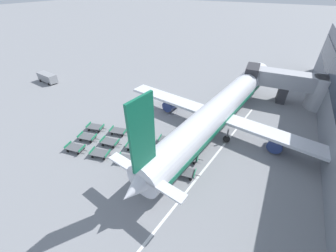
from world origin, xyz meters
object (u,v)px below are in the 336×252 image
(baggage_dolly_row_mid_a_col_d, at_px, (162,152))
(baggage_dolly_row_mid_b_col_c, at_px, (142,135))
(baggage_dolly_row_mid_b_col_b, at_px, (119,131))
(baggage_dolly_row_near_col_d, at_px, (154,165))
(service_van, at_px, (47,77))
(baggage_dolly_row_near_col_b, at_px, (100,153))
(baggage_dolly_row_mid_b_col_e, at_px, (193,145))
(baggage_dolly_row_near_col_a, at_px, (75,148))
(baggage_dolly_row_near_col_e, at_px, (185,172))
(baggage_dolly_row_mid_a_col_b, at_px, (110,142))
(baggage_dolly_row_mid_a_col_e, at_px, (189,157))
(airplane, at_px, (221,109))
(baggage_dolly_row_mid_b_col_d, at_px, (167,140))
(baggage_dolly_row_mid_a_col_a, at_px, (87,137))
(baggage_dolly_row_near_col_c, at_px, (127,159))
(baggage_dolly_row_mid_a_col_c, at_px, (135,146))
(baggage_dolly_row_mid_b_col_a, at_px, (95,127))

(baggage_dolly_row_mid_a_col_d, xyz_separation_m, baggage_dolly_row_mid_b_col_c, (-4.65, 1.76, 0.00))
(baggage_dolly_row_mid_b_col_b, bearing_deg, baggage_dolly_row_near_col_d, -21.67)
(service_van, bearing_deg, baggage_dolly_row_mid_b_col_c, -12.22)
(baggage_dolly_row_near_col_b, height_order, baggage_dolly_row_mid_b_col_e, same)
(baggage_dolly_row_near_col_a, bearing_deg, baggage_dolly_row_near_col_e, 12.34)
(baggage_dolly_row_mid_a_col_b, xyz_separation_m, baggage_dolly_row_mid_b_col_e, (11.21, 5.33, 0.00))
(baggage_dolly_row_mid_b_col_c, bearing_deg, baggage_dolly_row_near_col_d, -41.49)
(service_van, xyz_separation_m, baggage_dolly_row_mid_a_col_b, (29.26, -10.69, -0.69))
(baggage_dolly_row_mid_a_col_b, height_order, baggage_dolly_row_mid_a_col_e, same)
(service_van, xyz_separation_m, baggage_dolly_row_mid_b_col_e, (40.47, -5.36, -0.69))
(airplane, bearing_deg, baggage_dolly_row_mid_a_col_d, -113.82)
(baggage_dolly_row_mid_b_col_c, height_order, baggage_dolly_row_mid_b_col_d, same)
(baggage_dolly_row_near_col_d, bearing_deg, baggage_dolly_row_near_col_e, 10.84)
(baggage_dolly_row_near_col_e, relative_size, baggage_dolly_row_mid_a_col_a, 1.00)
(baggage_dolly_row_near_col_d, xyz_separation_m, baggage_dolly_row_mid_b_col_e, (2.95, 6.11, 0.00))
(baggage_dolly_row_near_col_a, bearing_deg, baggage_dolly_row_mid_b_col_b, 65.48)
(baggage_dolly_row_near_col_c, height_order, baggage_dolly_row_near_col_e, same)
(baggage_dolly_row_near_col_e, xyz_separation_m, baggage_dolly_row_mid_a_col_e, (-0.69, 2.72, 0.00))
(baggage_dolly_row_mid_a_col_b, bearing_deg, baggage_dolly_row_mid_a_col_a, -168.68)
(baggage_dolly_row_near_col_d, bearing_deg, baggage_dolly_row_near_col_c, -166.52)
(baggage_dolly_row_near_col_e, bearing_deg, baggage_dolly_row_mid_a_col_a, -177.20)
(baggage_dolly_row_mid_b_col_e, bearing_deg, baggage_dolly_row_mid_a_col_d, -133.88)
(baggage_dolly_row_near_col_d, distance_m, baggage_dolly_row_mid_b_col_e, 6.79)
(baggage_dolly_row_near_col_c, bearing_deg, baggage_dolly_row_mid_b_col_b, 139.84)
(baggage_dolly_row_mid_a_col_d, xyz_separation_m, baggage_dolly_row_mid_b_col_d, (-0.49, 2.62, 0.00))
(baggage_dolly_row_mid_a_col_e, distance_m, baggage_dolly_row_mid_b_col_c, 8.55)
(baggage_dolly_row_near_col_d, distance_m, baggage_dolly_row_mid_a_col_c, 4.68)
(airplane, height_order, baggage_dolly_row_mid_a_col_b, airplane)
(baggage_dolly_row_mid_a_col_e, bearing_deg, baggage_dolly_row_mid_b_col_b, 179.89)
(baggage_dolly_row_near_col_a, xyz_separation_m, baggage_dolly_row_mid_a_col_d, (11.40, 5.35, 0.00))
(baggage_dolly_row_mid_b_col_e, bearing_deg, baggage_dolly_row_mid_b_col_c, -168.05)
(service_van, xyz_separation_m, baggage_dolly_row_mid_a_col_e, (41.01, -7.95, -0.69))
(baggage_dolly_row_mid_a_col_a, bearing_deg, baggage_dolly_row_mid_a_col_b, 11.32)
(baggage_dolly_row_mid_a_col_e, xyz_separation_m, baggage_dolly_row_mid_b_col_a, (-16.47, -0.98, 0.00))
(baggage_dolly_row_mid_a_col_a, xyz_separation_m, baggage_dolly_row_mid_b_col_e, (15.09, 6.11, 0.00))
(baggage_dolly_row_mid_a_col_c, height_order, baggage_dolly_row_mid_a_col_d, same)
(baggage_dolly_row_near_col_c, bearing_deg, baggage_dolly_row_near_col_e, 12.08)
(airplane, bearing_deg, baggage_dolly_row_mid_a_col_a, -140.75)
(service_van, bearing_deg, baggage_dolly_row_mid_b_col_d, -9.58)
(baggage_dolly_row_near_col_b, bearing_deg, service_van, 155.97)
(baggage_dolly_row_near_col_a, height_order, baggage_dolly_row_mid_b_col_c, same)
(baggage_dolly_row_near_col_d, xyz_separation_m, baggage_dolly_row_mid_a_col_d, (-0.36, 2.67, 0.00))
(baggage_dolly_row_near_col_b, distance_m, baggage_dolly_row_near_col_c, 4.20)
(baggage_dolly_row_near_col_a, xyz_separation_m, baggage_dolly_row_mid_b_col_a, (-1.22, 5.22, 0.00))
(airplane, height_order, baggage_dolly_row_mid_a_col_e, airplane)
(baggage_dolly_row_mid_a_col_a, height_order, baggage_dolly_row_mid_a_col_c, same)
(baggage_dolly_row_mid_a_col_a, height_order, baggage_dolly_row_mid_b_col_b, same)
(baggage_dolly_row_near_col_c, xyz_separation_m, baggage_dolly_row_near_col_d, (3.67, 0.88, 0.00))
(baggage_dolly_row_near_col_b, relative_size, baggage_dolly_row_mid_b_col_c, 1.00)
(baggage_dolly_row_near_col_a, xyz_separation_m, baggage_dolly_row_mid_a_col_a, (-0.38, 2.69, 0.00))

